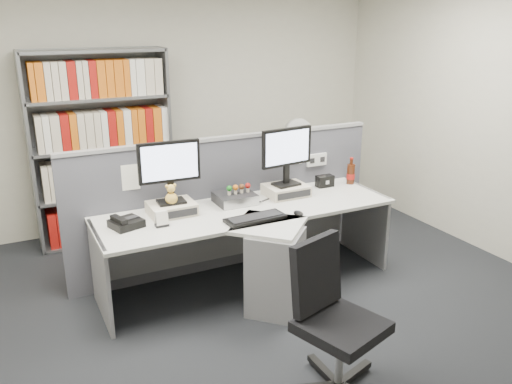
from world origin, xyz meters
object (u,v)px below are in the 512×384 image
shelving_unit (102,150)px  desk_fan (298,135)px  desk (259,246)px  monitor_left (169,167)px  speaker (325,181)px  desktop_pc (235,198)px  keyboard (255,218)px  monitor_right (287,152)px  cola_bottle (351,174)px  mouse (298,213)px  office_chair (332,315)px  filing_cabinet (297,191)px  desk_calendar (162,220)px  desk_phone (126,223)px

shelving_unit → desk_fan: (2.10, -0.45, 0.04)m
desk → monitor_left: bearing=148.5°
desk → speaker: size_ratio=15.55×
desktop_pc → shelving_unit: size_ratio=0.17×
keyboard → desk_fan: bearing=49.1°
monitor_right → desktop_pc: monitor_right is taller
cola_bottle → mouse: bearing=-149.5°
mouse → speaker: size_ratio=0.65×
office_chair → monitor_right: bearing=69.9°
shelving_unit → office_chair: (0.77, -3.13, -0.45)m
office_chair → mouse: bearing=69.2°
desk → desktop_pc: size_ratio=7.71×
monitor_right → speaker: 0.60m
speaker → office_chair: bearing=-121.9°
mouse → monitor_left: bearing=151.4°
desktop_pc → filing_cabinet: bearing=38.9°
monitor_left → office_chair: monitor_left is taller
mouse → desk_calendar: bearing=165.6°
desk_phone → desk_calendar: 0.28m
desktop_pc → cola_bottle: cola_bottle is taller
keyboard → cola_bottle: (1.29, 0.47, 0.08)m
shelving_unit → filing_cabinet: bearing=-12.1°
desk_fan → filing_cabinet: bearing=90.0°
keyboard → mouse: (0.37, -0.07, 0.00)m
speaker → keyboard: bearing=-153.3°
desk_calendar → desk_fan: (1.98, 1.24, 0.25)m
filing_cabinet → keyboard: bearing=-130.9°
keyboard → office_chair: office_chair is taller
shelving_unit → desk_fan: shelving_unit is taller
desktop_pc → desk_phone: 1.01m
monitor_right → cola_bottle: (0.75, 0.03, -0.32)m
monitor_right → mouse: (-0.17, -0.51, -0.40)m
cola_bottle → shelving_unit: size_ratio=0.13×
monitor_left → desk_calendar: size_ratio=4.14×
desktop_pc → desk_calendar: (-0.74, -0.25, 0.01)m
desk_calendar → monitor_right: bearing=10.3°
desktop_pc → shelving_unit: shelving_unit is taller
filing_cabinet → monitor_right: bearing=-125.6°
keyboard → mouse: mouse is taller
cola_bottle → shelving_unit: shelving_unit is taller
monitor_left → speaker: bearing=2.4°
keyboard → desk_phone: (-0.98, 0.31, 0.02)m
filing_cabinet → desk_fan: (0.00, -0.00, 0.67)m
shelving_unit → filing_cabinet: size_ratio=2.86×
monitor_right → shelving_unit: shelving_unit is taller
monitor_left → filing_cabinet: (1.83, 1.02, -0.78)m
monitor_left → mouse: 1.13m
keyboard → filing_cabinet: bearing=49.1°
desktop_pc → speaker: bearing=2.8°
filing_cabinet → desk_phone: bearing=-153.1°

